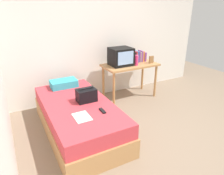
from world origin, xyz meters
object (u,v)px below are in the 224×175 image
object	(u,v)px
tv	(121,57)
handbag	(86,95)
desk	(130,68)
water_bottle	(136,60)
book_row	(139,57)
magazine	(82,117)
pillow	(64,83)
remote_dark	(102,111)
picture_frame	(151,60)
bed	(78,117)

from	to	relation	value
tv	handbag	bearing A→B (deg)	-143.86
desk	water_bottle	size ratio (longest dim) A/B	5.40
book_row	magazine	bearing A→B (deg)	-144.62
tv	pillow	distance (m)	1.28
book_row	pillow	distance (m)	1.75
book_row	handbag	xyz separation A→B (m)	(-1.57, -0.85, -0.25)
magazine	remote_dark	xyz separation A→B (m)	(0.32, 0.01, 0.01)
pillow	remote_dark	size ratio (longest dim) A/B	3.03
water_bottle	pillow	size ratio (longest dim) A/B	0.45
tv	magazine	world-z (taller)	tv
desk	magazine	size ratio (longest dim) A/B	4.00
desk	magazine	distance (m)	1.96
tv	pillow	size ratio (longest dim) A/B	0.93
book_row	magazine	world-z (taller)	book_row
picture_frame	remote_dark	size ratio (longest dim) A/B	1.01
bed	tv	size ratio (longest dim) A/B	4.55
book_row	pillow	bearing A→B (deg)	-177.08
bed	remote_dark	xyz separation A→B (m)	(0.23, -0.43, 0.27)
bed	water_bottle	bearing A→B (deg)	22.17
water_bottle	remote_dark	bearing A→B (deg)	-140.77
tv	pillow	world-z (taller)	tv
handbag	magazine	world-z (taller)	handbag
bed	magazine	distance (m)	0.53
desk	picture_frame	bearing A→B (deg)	-19.68
desk	picture_frame	world-z (taller)	picture_frame
tv	picture_frame	world-z (taller)	tv
handbag	water_bottle	bearing A→B (deg)	24.70
tv	book_row	world-z (taller)	tv
pillow	handbag	world-z (taller)	handbag
handbag	remote_dark	size ratio (longest dim) A/B	1.92
water_bottle	magazine	world-z (taller)	water_bottle
book_row	remote_dark	world-z (taller)	book_row
handbag	magazine	size ratio (longest dim) A/B	1.03
magazine	tv	bearing A→B (deg)	42.84
tv	remote_dark	size ratio (longest dim) A/B	2.82
remote_dark	tv	bearing A→B (deg)	50.31
bed	tv	distance (m)	1.61
pillow	magazine	distance (m)	1.21
pillow	tv	bearing A→B (deg)	1.22
desk	remote_dark	distance (m)	1.71
bed	magazine	size ratio (longest dim) A/B	6.90
bed	pillow	xyz separation A→B (m)	(0.01, 0.75, 0.33)
desk	pillow	size ratio (longest dim) A/B	2.45
magazine	book_row	bearing A→B (deg)	35.38
water_bottle	desk	bearing A→B (deg)	113.80
remote_dark	picture_frame	bearing A→B (deg)	31.98
water_bottle	pillow	xyz separation A→B (m)	(-1.51, 0.14, -0.29)
bed	book_row	size ratio (longest dim) A/B	6.57
desk	bed	bearing A→B (deg)	-152.48
bed	remote_dark	size ratio (longest dim) A/B	12.82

